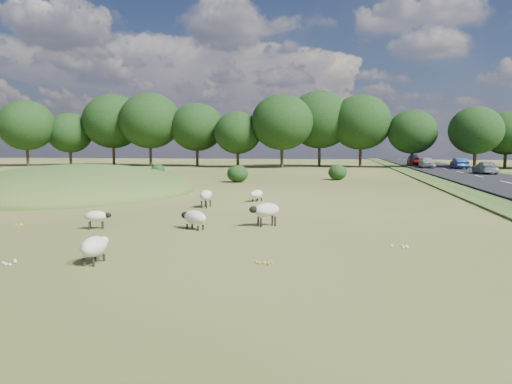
# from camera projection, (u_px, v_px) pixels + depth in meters

# --- Properties ---
(ground) EXTENTS (160.00, 160.00, 0.00)m
(ground) POSITION_uv_depth(u_px,v_px,m) (263.00, 186.00, 41.04)
(ground) COLOR #3D4E18
(ground) RESTS_ON ground
(mound) EXTENTS (16.00, 20.00, 4.00)m
(mound) POSITION_uv_depth(u_px,v_px,m) (78.00, 193.00, 35.09)
(mound) COLOR #33561E
(mound) RESTS_ON ground
(road) EXTENTS (8.00, 150.00, 0.25)m
(road) POSITION_uv_depth(u_px,v_px,m) (485.00, 179.00, 47.66)
(road) COLOR black
(road) RESTS_ON ground
(treeline) EXTENTS (96.28, 14.66, 11.70)m
(treeline) POSITION_uv_depth(u_px,v_px,m) (291.00, 124.00, 75.42)
(treeline) COLOR black
(treeline) RESTS_ON ground
(shrubs) EXTENTS (21.55, 11.14, 1.56)m
(shrubs) POSITION_uv_depth(u_px,v_px,m) (253.00, 172.00, 48.29)
(shrubs) COLOR black
(shrubs) RESTS_ON ground
(sheep_0) EXTENTS (0.65, 1.33, 0.95)m
(sheep_0) POSITION_uv_depth(u_px,v_px,m) (206.00, 195.00, 26.65)
(sheep_0) COLOR beige
(sheep_0) RESTS_ON ground
(sheep_1) EXTENTS (0.59, 1.33, 0.77)m
(sheep_1) POSITION_uv_depth(u_px,v_px,m) (94.00, 246.00, 14.06)
(sheep_1) COLOR beige
(sheep_1) RESTS_ON ground
(sheep_2) EXTENTS (1.35, 1.09, 0.97)m
(sheep_2) POSITION_uv_depth(u_px,v_px,m) (266.00, 210.00, 20.49)
(sheep_2) COLOR beige
(sheep_2) RESTS_ON ground
(sheep_3) EXTENTS (1.34, 1.06, 0.76)m
(sheep_3) POSITION_uv_depth(u_px,v_px,m) (194.00, 217.00, 19.74)
(sheep_3) COLOR beige
(sheep_3) RESTS_ON ground
(sheep_4) EXTENTS (0.86, 1.27, 0.70)m
(sheep_4) POSITION_uv_depth(u_px,v_px,m) (257.00, 194.00, 29.49)
(sheep_4) COLOR beige
(sheep_4) RESTS_ON ground
(sheep_5) EXTENTS (1.07, 0.67, 0.74)m
(sheep_5) POSITION_uv_depth(u_px,v_px,m) (97.00, 216.00, 19.78)
(sheep_5) COLOR beige
(sheep_5) RESTS_ON ground
(car_1) EXTENTS (1.85, 4.56, 1.32)m
(car_1) POSITION_uv_depth(u_px,v_px,m) (485.00, 168.00, 54.10)
(car_1) COLOR #A5A8AC
(car_1) RESTS_ON road
(car_4) EXTENTS (1.76, 4.38, 1.49)m
(car_4) POSITION_uv_depth(u_px,v_px,m) (427.00, 162.00, 68.20)
(car_4) COLOR #B1B5BA
(car_4) RESTS_ON road
(car_5) EXTENTS (2.05, 4.45, 1.24)m
(car_5) POSITION_uv_depth(u_px,v_px,m) (415.00, 161.00, 77.90)
(car_5) COLOR maroon
(car_5) RESTS_ON road
(car_6) EXTENTS (1.70, 4.19, 1.21)m
(car_6) POSITION_uv_depth(u_px,v_px,m) (413.00, 157.00, 105.30)
(car_6) COLOR navy
(car_6) RESTS_ON road
(car_7) EXTENTS (1.50, 4.29, 1.41)m
(car_7) POSITION_uv_depth(u_px,v_px,m) (459.00, 163.00, 65.70)
(car_7) COLOR navy
(car_7) RESTS_ON road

